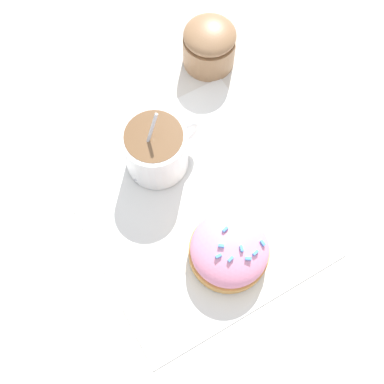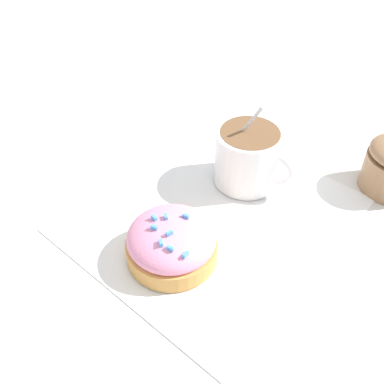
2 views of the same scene
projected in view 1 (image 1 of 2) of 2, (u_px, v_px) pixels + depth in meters
ground_plane at (191, 206)px, 0.57m from camera, size 3.00×3.00×0.00m
paper_napkin at (191, 206)px, 0.57m from camera, size 0.32×0.29×0.00m
coffee_cup at (154, 149)px, 0.55m from camera, size 0.08×0.11×0.11m
frosted_pastry at (229, 250)px, 0.52m from camera, size 0.10×0.10×0.05m
sugar_bowl at (209, 45)px, 0.62m from camera, size 0.07×0.07×0.07m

